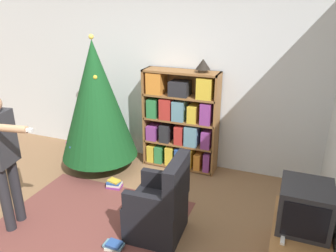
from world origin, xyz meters
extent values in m
plane|color=#846042|center=(0.00, 0.00, 0.00)|extent=(14.00, 14.00, 0.00)
cube|color=silver|center=(0.00, 2.23, 1.30)|extent=(8.00, 0.10, 2.60)
cube|color=brown|center=(-0.29, 0.23, 0.00)|extent=(2.02, 1.82, 0.01)
cube|color=brown|center=(-0.32, 2.01, 0.73)|extent=(0.03, 0.31, 1.47)
cube|color=brown|center=(0.74, 2.01, 0.73)|extent=(0.03, 0.31, 1.47)
cube|color=brown|center=(0.21, 2.01, 1.45)|extent=(1.09, 0.31, 0.03)
cube|color=brown|center=(0.21, 2.16, 0.73)|extent=(1.09, 0.01, 1.47)
cube|color=brown|center=(0.21, 2.01, 0.03)|extent=(1.06, 0.31, 0.03)
cube|color=gold|center=(-0.22, 1.99, 0.17)|extent=(0.11, 0.28, 0.26)
cube|color=#2D7A42|center=(-0.10, 1.99, 0.18)|extent=(0.12, 0.27, 0.26)
cube|color=gold|center=(0.08, 1.96, 0.19)|extent=(0.12, 0.22, 0.28)
cube|color=#284C93|center=(0.21, 1.99, 0.18)|extent=(0.09, 0.28, 0.28)
cube|color=gold|center=(0.37, 1.98, 0.19)|extent=(0.12, 0.25, 0.29)
cube|color=orange|center=(0.51, 1.97, 0.16)|extent=(0.09, 0.24, 0.24)
cube|color=#843889|center=(0.65, 1.96, 0.18)|extent=(0.09, 0.22, 0.27)
cube|color=brown|center=(0.21, 2.01, 0.39)|extent=(1.06, 0.31, 0.03)
cube|color=#843889|center=(-0.21, 1.97, 0.51)|extent=(0.15, 0.23, 0.22)
cube|color=#232328|center=(0.00, 1.99, 0.53)|extent=(0.15, 0.27, 0.26)
cube|color=#B22D28|center=(0.22, 2.00, 0.54)|extent=(0.12, 0.29, 0.27)
cube|color=#5B899E|center=(0.40, 1.98, 0.55)|extent=(0.18, 0.26, 0.29)
cube|color=#843889|center=(0.63, 1.98, 0.53)|extent=(0.13, 0.26, 0.25)
cube|color=brown|center=(0.21, 2.01, 0.75)|extent=(1.06, 0.31, 0.03)
cube|color=#2D7A42|center=(-0.19, 1.97, 0.90)|extent=(0.15, 0.24, 0.27)
cube|color=#B22D28|center=(0.01, 1.97, 0.92)|extent=(0.17, 0.24, 0.30)
cube|color=#5B899E|center=(0.21, 1.98, 0.91)|extent=(0.17, 0.26, 0.28)
cube|color=gold|center=(0.41, 1.99, 0.88)|extent=(0.12, 0.27, 0.24)
cube|color=#843889|center=(0.61, 2.00, 0.91)|extent=(0.15, 0.29, 0.30)
cube|color=brown|center=(0.21, 2.01, 1.11)|extent=(1.06, 0.31, 0.03)
cube|color=orange|center=(-0.16, 1.99, 1.27)|extent=(0.22, 0.28, 0.30)
cube|color=#232328|center=(0.20, 1.98, 1.23)|extent=(0.27, 0.25, 0.20)
cube|color=gold|center=(0.57, 1.99, 1.27)|extent=(0.21, 0.28, 0.29)
cube|color=#996638|center=(1.91, 0.51, 0.22)|extent=(0.50, 0.89, 0.45)
cube|color=#28282D|center=(1.91, 0.51, 0.66)|extent=(0.44, 0.46, 0.42)
cube|color=black|center=(1.91, 0.28, 0.66)|extent=(0.36, 0.01, 0.33)
cube|color=white|center=(1.76, 0.24, 0.46)|extent=(0.04, 0.12, 0.02)
cylinder|color=#4C3323|center=(-0.88, 1.52, 0.05)|extent=(0.36, 0.36, 0.10)
cylinder|color=brown|center=(-0.88, 1.52, 0.16)|extent=(0.08, 0.08, 0.12)
cone|color=#14471E|center=(-0.88, 1.52, 1.06)|extent=(1.10, 1.10, 1.68)
sphere|color=#335BB2|center=(-0.68, 1.76, 0.91)|extent=(0.06, 0.06, 0.06)
sphere|color=#335BB2|center=(-0.88, 1.73, 1.25)|extent=(0.06, 0.06, 0.06)
sphere|color=gold|center=(-0.79, 1.41, 1.42)|extent=(0.06, 0.06, 0.06)
sphere|color=red|center=(-0.92, 1.60, 1.61)|extent=(0.06, 0.06, 0.06)
sphere|color=#B74C93|center=(-1.27, 1.29, 0.44)|extent=(0.06, 0.06, 0.06)
sphere|color=red|center=(-0.98, 1.55, 1.56)|extent=(0.06, 0.06, 0.06)
sphere|color=#335BB2|center=(-1.08, 1.13, 0.47)|extent=(0.05, 0.05, 0.05)
sphere|color=#335BB2|center=(-0.99, 1.58, 1.50)|extent=(0.07, 0.07, 0.07)
sphere|color=red|center=(-0.84, 1.85, 0.85)|extent=(0.06, 0.06, 0.06)
sphere|color=#B74C93|center=(-1.02, 1.78, 0.97)|extent=(0.05, 0.05, 0.05)
sphere|color=#E5CC4C|center=(-0.88, 1.52, 1.93)|extent=(0.07, 0.07, 0.07)
cube|color=black|center=(0.48, 0.45, 0.21)|extent=(0.58, 0.58, 0.42)
cube|color=black|center=(0.71, 0.46, 0.67)|extent=(0.14, 0.56, 0.50)
cube|color=black|center=(0.47, 0.69, 0.52)|extent=(0.51, 0.10, 0.20)
cube|color=black|center=(0.49, 0.21, 0.52)|extent=(0.51, 0.10, 0.20)
cylinder|color=#232328|center=(-1.07, 0.10, 0.38)|extent=(0.11, 0.11, 0.77)
cylinder|color=#232328|center=(-1.04, -0.08, 0.38)|extent=(0.11, 0.11, 0.77)
cube|color=#2D2D33|center=(-1.06, 0.01, 1.05)|extent=(0.23, 0.35, 0.57)
cylinder|color=tan|center=(-1.09, 0.21, 1.02)|extent=(0.07, 0.07, 0.46)
cylinder|color=tan|center=(-0.79, -0.15, 1.27)|extent=(0.48, 0.15, 0.07)
cube|color=white|center=(-0.55, -0.11, 1.27)|extent=(0.11, 0.05, 0.03)
cylinder|color=#473828|center=(0.51, 2.01, 1.49)|extent=(0.12, 0.12, 0.04)
cone|color=black|center=(0.51, 2.01, 1.58)|extent=(0.20, 0.20, 0.14)
cube|color=#843889|center=(-0.41, 1.09, 0.02)|extent=(0.21, 0.16, 0.03)
cube|color=beige|center=(-0.41, 1.10, 0.05)|extent=(0.21, 0.17, 0.03)
cube|color=#284C93|center=(-0.42, 1.09, 0.08)|extent=(0.19, 0.15, 0.03)
cube|color=gold|center=(-0.41, 1.10, 0.10)|extent=(0.18, 0.14, 0.02)
cube|color=beige|center=(0.17, 0.07, 0.02)|extent=(0.18, 0.14, 0.03)
cube|color=#5B899E|center=(0.18, 0.07, 0.04)|extent=(0.20, 0.12, 0.03)
cube|color=#284C93|center=(0.19, 0.06, 0.07)|extent=(0.15, 0.12, 0.03)
camera|label=1|loc=(1.66, -2.22, 2.38)|focal=35.00mm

